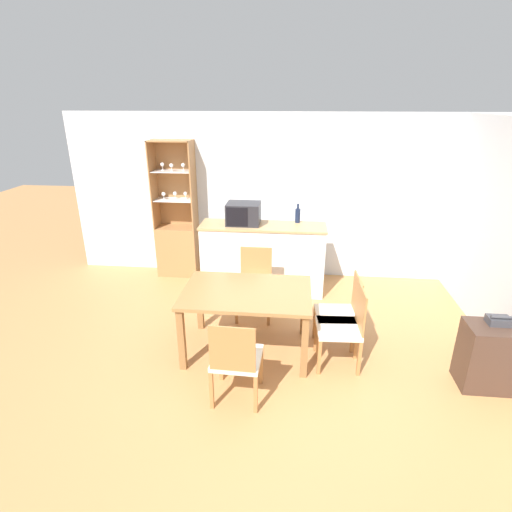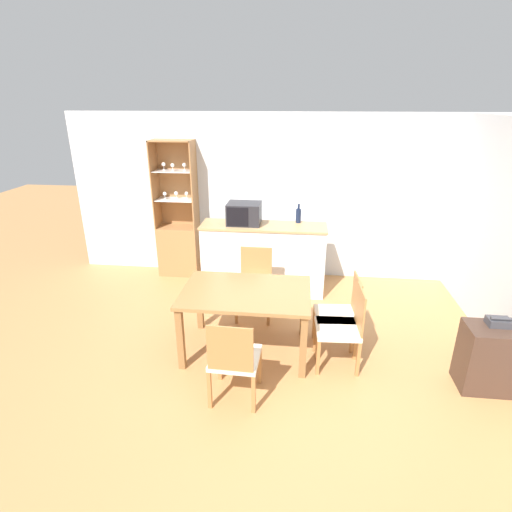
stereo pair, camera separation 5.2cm
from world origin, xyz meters
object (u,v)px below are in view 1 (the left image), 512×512
Objects in this scene: dining_table at (247,299)px; telephone at (499,320)px; dining_chair_head_far at (255,284)px; microwave at (243,214)px; dining_chair_side_right_near at (343,327)px; side_cabinet at (495,357)px; wine_bottle at (298,215)px; display_cabinet at (178,238)px; dining_chair_side_right_far at (340,313)px; dining_chair_head_near at (236,359)px.

telephone reaches higher than dining_table.
dining_chair_head_far is at bearing 89.97° from dining_table.
dining_table is at bearing -81.30° from microwave.
dining_chair_side_right_near reaches higher than side_cabinet.
dining_chair_side_right_near is 3.26× the size of wine_bottle.
display_cabinet is 4.56m from telephone.
display_cabinet is at bearing 123.92° from dining_table.
dining_chair_head_far is 1.00× the size of dining_chair_side_right_far.
wine_bottle is at bearing 12.36° from dining_chair_side_right_near.
display_cabinet is 1.35m from microwave.
dining_chair_head_far is 2.76m from telephone.
display_cabinet is 4.61m from side_cabinet.
wine_bottle reaches higher than dining_chair_head_far.
wine_bottle is at bearing -8.80° from display_cabinet.
dining_chair_side_right_far is 4.32× the size of telephone.
dining_chair_side_right_far is at bearing -38.19° from display_cabinet.
dining_chair_side_right_far is 1.54m from telephone.
dining_chair_head_near is 3.26× the size of wine_bottle.
dining_table is 0.84m from dining_chair_head_far.
dining_chair_side_right_near is at bearing 175.75° from dining_chair_side_right_far.
dining_chair_head_far reaches higher than telephone.
telephone is at bearing -111.74° from dining_chair_side_right_far.
telephone is at bearing -34.99° from microwave.
display_cabinet reaches higher than wine_bottle.
wine_bottle is at bearing 73.24° from dining_table.
dining_chair_side_right_near is at bearing 34.77° from dining_chair_head_near.
microwave is 2.27× the size of telephone.
display_cabinet is 3.16× the size of side_cabinet.
telephone is (2.50, -0.31, 0.06)m from dining_table.
dining_table is 1.71m from microwave.
wine_bottle is (-0.52, 1.91, 0.68)m from dining_chair_side_right_near.
dining_chair_head_near is at bearing 128.24° from dining_chair_side_right_far.
display_cabinet is at bearing -41.35° from dining_chair_head_far.
display_cabinet is at bearing 45.03° from dining_chair_side_right_near.
display_cabinet is 1.87m from dining_chair_head_far.
microwave is at bearing 37.23° from dining_chair_side_right_far.
dining_chair_head_far is 1.25m from dining_chair_side_right_far.
dining_chair_head_near is 2.55m from microwave.
dining_chair_head_far is at bearing -72.69° from microwave.
dining_chair_head_near is at bearing -84.25° from microwave.
dining_table is 2.57m from side_cabinet.
microwave is (-0.25, 1.61, 0.52)m from dining_table.
dining_chair_side_right_far is (1.05, -0.67, 0.00)m from dining_chair_head_far.
wine_bottle is 0.41× the size of side_cabinet.
dining_chair_head_far is (1.39, -1.25, -0.16)m from display_cabinet.
dining_chair_side_right_near is 2.30m from microwave.
wine_bottle is (0.53, 1.77, 0.48)m from dining_table.
telephone is (-0.02, 0.05, 0.38)m from side_cabinet.
dining_chair_side_right_near is (2.44, -2.20, -0.16)m from display_cabinet.
wine_bottle is (0.53, 0.95, 0.68)m from dining_chair_head_far.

